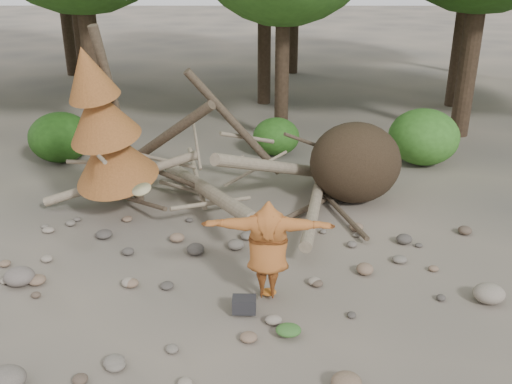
{
  "coord_description": "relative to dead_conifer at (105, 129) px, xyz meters",
  "views": [
    {
      "loc": [
        0.24,
        -8.65,
        5.68
      ],
      "look_at": [
        0.21,
        1.5,
        1.4
      ],
      "focal_mm": 40.0,
      "sensor_mm": 36.0,
      "label": 1
    }
  ],
  "objects": [
    {
      "name": "backpack",
      "position": [
        3.13,
        -3.9,
        -1.98
      ],
      "size": [
        0.41,
        0.28,
        0.27
      ],
      "primitive_type": "cube",
      "rotation": [
        0.0,
        0.0,
        -0.02
      ],
      "color": "black",
      "rests_on": "ground"
    },
    {
      "name": "frisbee_thrower",
      "position": [
        3.53,
        -3.41,
        -1.12
      ],
      "size": [
        3.26,
        1.14,
        2.34
      ],
      "color": "#9D5423",
      "rests_on": "ground"
    },
    {
      "name": "bush_right",
      "position": [
        8.12,
        3.63,
        -1.31
      ],
      "size": [
        2.0,
        2.0,
        1.6
      ],
      "primitive_type": "ellipsoid",
      "color": "#397825",
      "rests_on": "ground"
    },
    {
      "name": "deadfall_pile",
      "position": [
        5.13,
        0.87,
        -1.16
      ],
      "size": [
        8.55,
        5.24,
        3.3
      ],
      "color": "#332619",
      "rests_on": "ground"
    },
    {
      "name": "bush_mid",
      "position": [
        3.92,
        4.43,
        -1.55
      ],
      "size": [
        1.4,
        1.4,
        1.12
      ],
      "primitive_type": "ellipsoid",
      "color": "#2D651D",
      "rests_on": "ground"
    },
    {
      "name": "boulder_mid_left",
      "position": [
        -1.04,
        -2.97,
        -1.94
      ],
      "size": [
        0.56,
        0.51,
        0.34
      ],
      "primitive_type": "ellipsoid",
      "color": "#695F58",
      "rests_on": "ground"
    },
    {
      "name": "cloth_green",
      "position": [
        3.85,
        -4.52,
        -2.03
      ],
      "size": [
        0.41,
        0.34,
        0.16
      ],
      "primitive_type": "ellipsoid",
      "color": "#325E25",
      "rests_on": "ground"
    },
    {
      "name": "bush_left",
      "position": [
        -2.38,
        3.83,
        -1.39
      ],
      "size": [
        1.8,
        1.8,
        1.44
      ],
      "primitive_type": "ellipsoid",
      "color": "#225015",
      "rests_on": "ground"
    },
    {
      "name": "boulder_mid_right",
      "position": [
        7.42,
        -3.51,
        -1.95
      ],
      "size": [
        0.55,
        0.5,
        0.33
      ],
      "primitive_type": "ellipsoid",
      "color": "gray",
      "rests_on": "ground"
    },
    {
      "name": "boulder_front_left",
      "position": [
        -0.16,
        -5.7,
        -1.95
      ],
      "size": [
        0.54,
        0.49,
        0.33
      ],
      "primitive_type": "ellipsoid",
      "color": "#696057",
      "rests_on": "ground"
    },
    {
      "name": "cloth_orange",
      "position": [
        3.55,
        -3.38,
        -2.06
      ],
      "size": [
        0.28,
        0.23,
        0.1
      ],
      "primitive_type": "ellipsoid",
      "color": "#AC5D1D",
      "rests_on": "ground"
    },
    {
      "name": "boulder_front_right",
      "position": [
        4.6,
        -5.71,
        -1.98
      ],
      "size": [
        0.44,
        0.39,
        0.26
      ],
      "primitive_type": "ellipsoid",
      "color": "brown",
      "rests_on": "ground"
    },
    {
      "name": "ground",
      "position": [
        3.12,
        -3.37,
        -2.11
      ],
      "size": [
        120.0,
        120.0,
        0.0
      ],
      "primitive_type": "plane",
      "color": "#514C44",
      "rests_on": "ground"
    },
    {
      "name": "dead_conifer",
      "position": [
        0.0,
        0.0,
        0.0
      ],
      "size": [
        2.06,
        2.16,
        4.35
      ],
      "color": "#4C3F30",
      "rests_on": "ground"
    }
  ]
}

